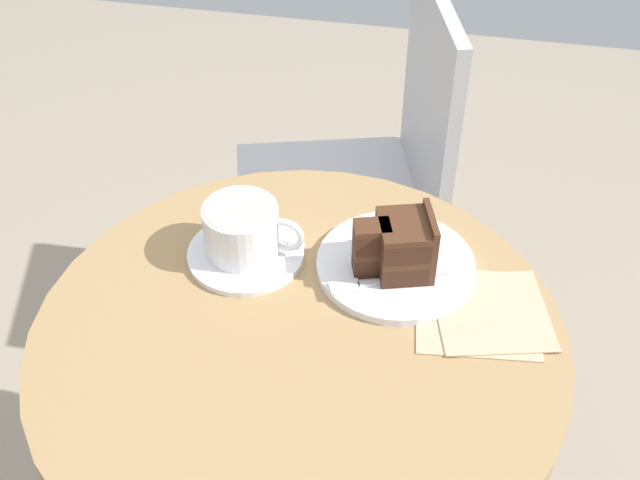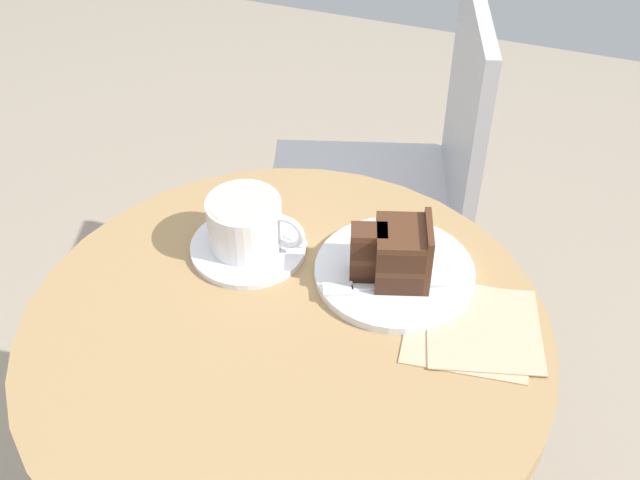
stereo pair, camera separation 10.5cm
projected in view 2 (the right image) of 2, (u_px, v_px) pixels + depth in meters
cafe_table at (288, 392)px, 1.07m from camera, size 0.66×0.66×0.70m
saucer at (248, 247)px, 1.09m from camera, size 0.16×0.16×0.01m
coffee_cup at (246, 222)px, 1.07m from camera, size 0.14×0.10×0.07m
teaspoon at (282, 234)px, 1.10m from camera, size 0.11×0.04×0.00m
cake_plate at (394, 272)px, 1.05m from camera, size 0.21×0.21×0.01m
cake_slice at (398, 253)px, 1.02m from camera, size 0.11×0.09×0.09m
fork at (369, 288)px, 1.02m from camera, size 0.15×0.07×0.00m
napkin at (475, 328)px, 0.99m from camera, size 0.19×0.17×0.00m
cafe_chair at (409, 173)px, 1.54m from camera, size 0.47×0.47×0.86m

